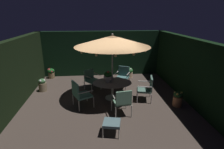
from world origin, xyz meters
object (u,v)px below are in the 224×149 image
patio_chair_north (147,87)px  potted_plant_back_right (129,72)px  potted_plant_right_far (42,85)px  potted_plant_back_center (51,73)px  ottoman_footrest (112,123)px  patio_chair_south (122,100)px  patio_umbrella (112,41)px  patio_dining_table (112,85)px  potted_plant_left_far (178,99)px  patio_chair_east (91,78)px  centerpiece_planter (108,76)px  patio_chair_southeast (80,93)px  patio_chair_northeast (123,75)px

patio_chair_north → potted_plant_back_right: 2.85m
potted_plant_right_far → potted_plant_back_right: 4.47m
potted_plant_back_right → potted_plant_back_center: 4.23m
ottoman_footrest → potted_plant_back_center: 5.85m
patio_chair_south → potted_plant_back_center: patio_chair_south is taller
patio_umbrella → patio_chair_south: 2.26m
patio_dining_table → patio_chair_south: size_ratio=1.62×
potted_plant_left_far → patio_chair_north: bearing=150.7°
patio_dining_table → patio_chair_south: patio_chair_south is taller
patio_dining_table → patio_chair_east: (-0.87, 1.07, -0.05)m
patio_dining_table → ottoman_footrest: 2.36m
centerpiece_planter → potted_plant_back_center: 4.06m
potted_plant_right_far → potted_plant_left_far: bearing=-19.4°
patio_chair_north → potted_plant_left_far: bearing=-29.3°
patio_chair_southeast → patio_chair_south: bearing=-27.4°
centerpiece_planter → potted_plant_right_far: (-2.89, 1.00, -0.68)m
patio_chair_southeast → potted_plant_right_far: bearing=137.6°
patio_umbrella → potted_plant_back_right: (1.16, 2.52, -2.07)m
potted_plant_right_far → potted_plant_back_right: bearing=19.5°
patio_dining_table → potted_plant_left_far: bearing=-20.5°
patio_umbrella → patio_chair_north: bearing=-13.0°
patio_chair_north → patio_chair_south: (-1.16, -1.06, 0.01)m
potted_plant_back_right → centerpiece_planter: bearing=-118.0°
centerpiece_planter → ottoman_footrest: bearing=-91.8°
potted_plant_back_center → centerpiece_planter: bearing=-43.7°
patio_chair_south → ottoman_footrest: patio_chair_south is taller
centerpiece_planter → patio_chair_northeast: (0.79, 1.22, -0.42)m
patio_umbrella → patio_chair_southeast: 2.28m
centerpiece_planter → patio_chair_southeast: centerpiece_planter is taller
potted_plant_left_far → potted_plant_right_far: potted_plant_right_far is taller
potted_plant_left_far → patio_chair_southeast: bearing=175.7°
patio_dining_table → patio_umbrella: (-0.00, 0.00, 1.79)m
potted_plant_right_far → potted_plant_back_right: size_ratio=1.07×
potted_plant_back_right → potted_plant_back_center: size_ratio=1.02×
patio_dining_table → patio_umbrella: 1.79m
patio_umbrella → ottoman_footrest: (-0.24, -2.33, -2.01)m
patio_umbrella → patio_chair_northeast: bearing=63.5°
patio_dining_table → potted_plant_back_center: bearing=137.6°
patio_umbrella → patio_chair_northeast: (0.62, 1.25, -1.81)m
potted_plant_back_center → patio_chair_east: bearing=-38.2°
patio_chair_north → ottoman_footrest: 2.59m
patio_chair_east → potted_plant_back_right: size_ratio=1.64×
patio_chair_east → patio_chair_south: (1.07, -2.45, 0.05)m
potted_plant_left_far → potted_plant_back_center: size_ratio=1.09×
patio_dining_table → potted_plant_back_center: size_ratio=2.96×
patio_umbrella → patio_chair_south: (0.20, -1.38, -1.78)m
patio_chair_northeast → ottoman_footrest: size_ratio=1.68×
patio_chair_northeast → potted_plant_back_right: 1.41m
centerpiece_planter → potted_plant_back_center: (-2.90, 2.77, -0.68)m
patio_chair_northeast → potted_plant_left_far: bearing=-50.5°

